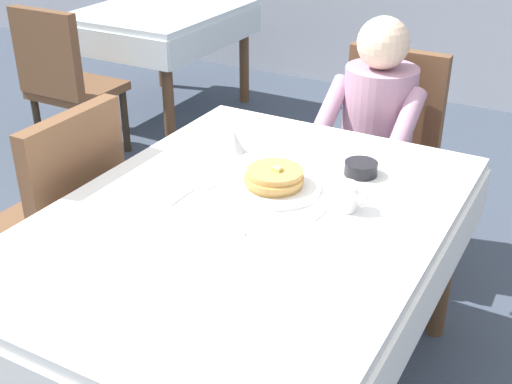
{
  "coord_description": "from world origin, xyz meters",
  "views": [
    {
      "loc": [
        0.86,
        -1.49,
        1.72
      ],
      "look_at": [
        0.0,
        0.05,
        0.79
      ],
      "focal_mm": 46.81,
      "sensor_mm": 36.0,
      "label": 1
    }
  ],
  "objects_px": {
    "plate_breakfast": "(277,188)",
    "background_table_far": "(161,25)",
    "breakfast_stack": "(275,178)",
    "bowl_butter": "(361,168)",
    "dining_table_main": "(246,240)",
    "background_chair_empty": "(64,77)",
    "knife_right_of_plate": "(329,206)",
    "chair_left_side": "(61,214)",
    "fork_left_of_plate": "(222,179)",
    "chair_diner": "(384,143)",
    "diner_person": "(375,126)",
    "spoon_near_edge": "(223,228)",
    "syrup_pitcher": "(234,142)",
    "cup_coffee": "(345,197)"
  },
  "relations": [
    {
      "from": "diner_person",
      "to": "knife_right_of_plate",
      "type": "height_order",
      "value": "diner_person"
    },
    {
      "from": "syrup_pitcher",
      "to": "chair_diner",
      "type": "bearing_deg",
      "value": 69.38
    },
    {
      "from": "plate_breakfast",
      "to": "knife_right_of_plate",
      "type": "distance_m",
      "value": 0.19
    },
    {
      "from": "syrup_pitcher",
      "to": "dining_table_main",
      "type": "bearing_deg",
      "value": -55.04
    },
    {
      "from": "chair_diner",
      "to": "diner_person",
      "type": "distance_m",
      "value": 0.21
    },
    {
      "from": "chair_diner",
      "to": "fork_left_of_plate",
      "type": "distance_m",
      "value": 1.05
    },
    {
      "from": "dining_table_main",
      "to": "bowl_butter",
      "type": "height_order",
      "value": "bowl_butter"
    },
    {
      "from": "plate_breakfast",
      "to": "knife_right_of_plate",
      "type": "relative_size",
      "value": 1.4
    },
    {
      "from": "chair_diner",
      "to": "fork_left_of_plate",
      "type": "height_order",
      "value": "chair_diner"
    },
    {
      "from": "chair_diner",
      "to": "breakfast_stack",
      "type": "height_order",
      "value": "chair_diner"
    },
    {
      "from": "background_chair_empty",
      "to": "cup_coffee",
      "type": "bearing_deg",
      "value": -25.59
    },
    {
      "from": "dining_table_main",
      "to": "knife_right_of_plate",
      "type": "bearing_deg",
      "value": 38.9
    },
    {
      "from": "chair_left_side",
      "to": "plate_breakfast",
      "type": "relative_size",
      "value": 3.32
    },
    {
      "from": "chair_left_side",
      "to": "fork_left_of_plate",
      "type": "distance_m",
      "value": 0.65
    },
    {
      "from": "chair_left_side",
      "to": "plate_breakfast",
      "type": "distance_m",
      "value": 0.83
    },
    {
      "from": "dining_table_main",
      "to": "background_chair_empty",
      "type": "xyz_separation_m",
      "value": [
        -1.88,
        1.19,
        -0.12
      ]
    },
    {
      "from": "plate_breakfast",
      "to": "breakfast_stack",
      "type": "height_order",
      "value": "breakfast_stack"
    },
    {
      "from": "dining_table_main",
      "to": "plate_breakfast",
      "type": "distance_m",
      "value": 0.21
    },
    {
      "from": "fork_left_of_plate",
      "to": "bowl_butter",
      "type": "bearing_deg",
      "value": -52.7
    },
    {
      "from": "chair_left_side",
      "to": "syrup_pitcher",
      "type": "distance_m",
      "value": 0.68
    },
    {
      "from": "background_chair_empty",
      "to": "chair_left_side",
      "type": "bearing_deg",
      "value": -46.98
    },
    {
      "from": "background_chair_empty",
      "to": "diner_person",
      "type": "bearing_deg",
      "value": -5.11
    },
    {
      "from": "knife_right_of_plate",
      "to": "background_table_far",
      "type": "distance_m",
      "value": 2.87
    },
    {
      "from": "chair_left_side",
      "to": "bowl_butter",
      "type": "xyz_separation_m",
      "value": [
        0.97,
        0.41,
        0.23
      ]
    },
    {
      "from": "spoon_near_edge",
      "to": "background_chair_empty",
      "type": "xyz_separation_m",
      "value": [
        -1.86,
        1.29,
        -0.21
      ]
    },
    {
      "from": "dining_table_main",
      "to": "knife_right_of_plate",
      "type": "xyz_separation_m",
      "value": [
        0.2,
        0.16,
        0.09
      ]
    },
    {
      "from": "knife_right_of_plate",
      "to": "spoon_near_edge",
      "type": "bearing_deg",
      "value": 144.22
    },
    {
      "from": "background_table_far",
      "to": "background_chair_empty",
      "type": "bearing_deg",
      "value": -90.0
    },
    {
      "from": "bowl_butter",
      "to": "knife_right_of_plate",
      "type": "distance_m",
      "value": 0.26
    },
    {
      "from": "background_table_far",
      "to": "diner_person",
      "type": "bearing_deg",
      "value": -30.34
    },
    {
      "from": "breakfast_stack",
      "to": "background_chair_empty",
      "type": "xyz_separation_m",
      "value": [
        -1.88,
        1.0,
        -0.25
      ]
    },
    {
      "from": "chair_diner",
      "to": "dining_table_main",
      "type": "bearing_deg",
      "value": 88.08
    },
    {
      "from": "plate_breakfast",
      "to": "background_chair_empty",
      "type": "relative_size",
      "value": 0.3
    },
    {
      "from": "syrup_pitcher",
      "to": "knife_right_of_plate",
      "type": "xyz_separation_m",
      "value": [
        0.46,
        -0.21,
        -0.04
      ]
    },
    {
      "from": "diner_person",
      "to": "bowl_butter",
      "type": "bearing_deg",
      "value": 105.14
    },
    {
      "from": "bowl_butter",
      "to": "background_table_far",
      "type": "relative_size",
      "value": 0.1
    },
    {
      "from": "spoon_near_edge",
      "to": "background_table_far",
      "type": "distance_m",
      "value": 2.91
    },
    {
      "from": "dining_table_main",
      "to": "fork_left_of_plate",
      "type": "distance_m",
      "value": 0.26
    },
    {
      "from": "breakfast_stack",
      "to": "bowl_butter",
      "type": "distance_m",
      "value": 0.31
    },
    {
      "from": "fork_left_of_plate",
      "to": "knife_right_of_plate",
      "type": "height_order",
      "value": "same"
    },
    {
      "from": "chair_diner",
      "to": "breakfast_stack",
      "type": "relative_size",
      "value": 4.9
    },
    {
      "from": "plate_breakfast",
      "to": "background_chair_empty",
      "type": "bearing_deg",
      "value": 151.94
    },
    {
      "from": "spoon_near_edge",
      "to": "fork_left_of_plate",
      "type": "bearing_deg",
      "value": 123.75
    },
    {
      "from": "dining_table_main",
      "to": "background_chair_empty",
      "type": "height_order",
      "value": "background_chair_empty"
    },
    {
      "from": "dining_table_main",
      "to": "bowl_butter",
      "type": "distance_m",
      "value": 0.47
    },
    {
      "from": "plate_breakfast",
      "to": "background_table_far",
      "type": "bearing_deg",
      "value": 133.97
    },
    {
      "from": "syrup_pitcher",
      "to": "knife_right_of_plate",
      "type": "distance_m",
      "value": 0.51
    },
    {
      "from": "breakfast_stack",
      "to": "bowl_butter",
      "type": "height_order",
      "value": "breakfast_stack"
    },
    {
      "from": "breakfast_stack",
      "to": "bowl_butter",
      "type": "relative_size",
      "value": 1.72
    },
    {
      "from": "cup_coffee",
      "to": "knife_right_of_plate",
      "type": "height_order",
      "value": "cup_coffee"
    }
  ]
}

